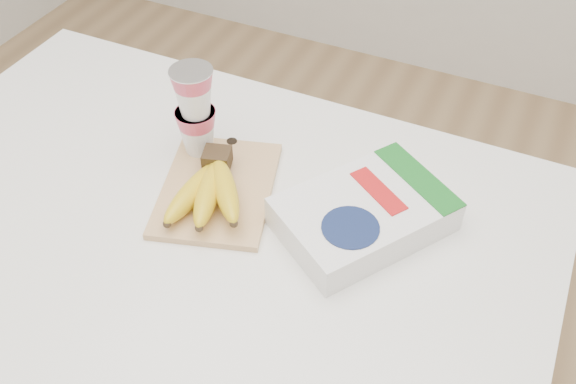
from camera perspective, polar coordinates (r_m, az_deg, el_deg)
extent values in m
cube|color=white|center=(1.47, -6.55, -14.39)|extent=(1.21, 0.81, 0.91)
cube|color=#E4BF7D|center=(1.14, -6.28, 0.27)|extent=(0.26, 0.30, 0.01)
cube|color=#382816|center=(1.16, -6.31, 2.95)|extent=(0.06, 0.06, 0.03)
ellipsoid|color=yellow|center=(1.11, -8.47, 0.02)|extent=(0.04, 0.18, 0.05)
sphere|color=#382816|center=(1.06, -10.70, -2.81)|extent=(0.01, 0.01, 0.01)
ellipsoid|color=yellow|center=(1.09, -7.10, -0.02)|extent=(0.10, 0.18, 0.05)
sphere|color=#382816|center=(1.04, -7.91, -3.18)|extent=(0.01, 0.01, 0.01)
ellipsoid|color=yellow|center=(1.09, -5.61, 0.28)|extent=(0.14, 0.16, 0.05)
sphere|color=#382816|center=(1.03, -4.85, -2.81)|extent=(0.01, 0.01, 0.01)
cylinder|color=silver|center=(1.11, -8.65, 10.60)|extent=(0.08, 0.08, 0.00)
cube|color=white|center=(1.07, 6.73, -1.99)|extent=(0.30, 0.33, 0.06)
cube|color=#17691F|center=(1.10, 11.52, 1.29)|extent=(0.18, 0.14, 0.00)
cylinder|color=#132049|center=(1.00, 5.57, -3.15)|extent=(0.13, 0.13, 0.00)
cube|color=red|center=(1.07, 8.04, 0.12)|extent=(0.12, 0.09, 0.00)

